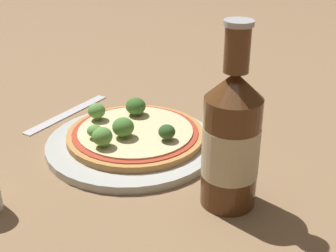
# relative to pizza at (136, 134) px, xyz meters

# --- Properties ---
(ground_plane) EXTENTS (3.00, 3.00, 0.00)m
(ground_plane) POSITION_rel_pizza_xyz_m (-0.01, -0.01, -0.02)
(ground_plane) COLOR #846647
(plate) EXTENTS (0.25, 0.25, 0.01)m
(plate) POSITION_rel_pizza_xyz_m (0.00, -0.01, -0.01)
(plate) COLOR #B2B7B2
(plate) RESTS_ON ground_plane
(pizza) EXTENTS (0.21, 0.21, 0.01)m
(pizza) POSITION_rel_pizza_xyz_m (0.00, 0.00, 0.00)
(pizza) COLOR #B77F42
(pizza) RESTS_ON plate
(broccoli_floret_0) EXTENTS (0.02, 0.02, 0.02)m
(broccoli_floret_0) POSITION_rel_pizza_xyz_m (-0.03, -0.06, 0.02)
(broccoli_floret_0) COLOR #7A9E5B
(broccoli_floret_0) RESTS_ON pizza
(broccoli_floret_1) EXTENTS (0.03, 0.03, 0.03)m
(broccoli_floret_1) POSITION_rel_pizza_xyz_m (-0.04, 0.04, 0.02)
(broccoli_floret_1) COLOR #7A9E5B
(broccoli_floret_1) RESTS_ON pizza
(broccoli_floret_2) EXTENTS (0.03, 0.03, 0.03)m
(broccoli_floret_2) POSITION_rel_pizza_xyz_m (0.00, -0.03, 0.02)
(broccoli_floret_2) COLOR #7A9E5B
(broccoli_floret_2) RESTS_ON pizza
(broccoli_floret_3) EXTENTS (0.03, 0.03, 0.03)m
(broccoli_floret_3) POSITION_rel_pizza_xyz_m (-0.07, -0.01, 0.02)
(broccoli_floret_3) COLOR #7A9E5B
(broccoli_floret_3) RESTS_ON pizza
(broccoli_floret_4) EXTENTS (0.02, 0.02, 0.02)m
(broccoli_floret_4) POSITION_rel_pizza_xyz_m (0.06, 0.00, 0.02)
(broccoli_floret_4) COLOR #7A9E5B
(broccoli_floret_4) RESTS_ON pizza
(broccoli_floret_5) EXTENTS (0.03, 0.03, 0.03)m
(broccoli_floret_5) POSITION_rel_pizza_xyz_m (-0.00, -0.07, 0.02)
(broccoli_floret_5) COLOR #7A9E5B
(broccoli_floret_5) RESTS_ON pizza
(beer_bottle) EXTENTS (0.07, 0.07, 0.23)m
(beer_bottle) POSITION_rel_pizza_xyz_m (0.19, -0.04, 0.07)
(beer_bottle) COLOR #563319
(beer_bottle) RESTS_ON ground_plane
(fork) EXTENTS (0.04, 0.19, 0.00)m
(fork) POSITION_rel_pizza_xyz_m (-0.17, 0.01, -0.02)
(fork) COLOR silver
(fork) RESTS_ON ground_plane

